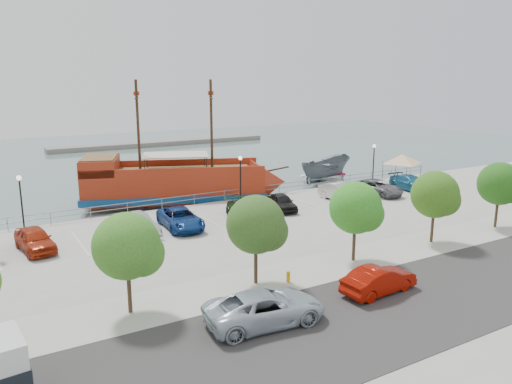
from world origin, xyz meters
TOP-DOWN VIEW (x-y plane):
  - ground at (0.00, 0.00)m, footprint 160.00×160.00m
  - street at (0.00, -16.00)m, footprint 100.00×8.00m
  - sidewalk at (0.00, -10.00)m, footprint 100.00×4.00m
  - seawall_railing at (0.00, 7.80)m, footprint 50.00×0.06m
  - far_shore at (10.00, 55.00)m, footprint 40.00×3.00m
  - pirate_ship at (-2.75, 11.83)m, footprint 20.04×11.93m
  - patrol_boat at (14.61, 12.77)m, footprint 7.93×4.20m
  - speedboat at (14.93, 12.86)m, footprint 5.44×7.24m
  - dock_west at (-13.61, 9.20)m, footprint 7.90×3.01m
  - dock_mid at (7.09, 9.20)m, footprint 6.86×2.12m
  - dock_east at (17.10, 9.20)m, footprint 7.25×2.13m
  - canopy_tent at (18.24, 4.67)m, footprint 5.72×5.72m
  - street_van at (-9.94, -14.19)m, footprint 5.90×3.16m
  - street_sedan at (-3.02, -14.32)m, footprint 4.48×1.85m
  - fire_hydrant at (-6.38, -10.80)m, footprint 0.23×0.23m
  - lamp_post_left at (-18.00, 6.50)m, footprint 0.36×0.36m
  - lamp_post_mid at (0.00, 6.50)m, footprint 0.36×0.36m
  - lamp_post_right at (16.00, 6.50)m, footprint 0.36×0.36m
  - tree_b at (-14.85, -10.07)m, footprint 3.30×3.20m
  - tree_c at (-7.85, -10.07)m, footprint 3.30×3.20m
  - tree_d at (-0.85, -10.07)m, footprint 3.30×3.20m
  - tree_e at (6.15, -10.07)m, footprint 3.30×3.20m
  - tree_f at (13.15, -10.07)m, footprint 3.30×3.20m
  - parked_car_a at (-17.80, 1.91)m, footprint 2.48×4.77m
  - parked_car_b at (-11.03, 1.93)m, footprint 2.51×4.91m
  - parked_car_c at (-7.66, 1.89)m, footprint 2.73×5.46m
  - parked_car_d at (-2.41, 1.27)m, footprint 2.76×5.29m
  - parked_car_e at (1.81, 2.44)m, footprint 2.47×4.38m
  - parked_car_f at (8.27, 2.35)m, footprint 1.78×4.96m
  - parked_car_g at (12.94, 2.63)m, footprint 3.16×5.56m
  - parked_car_h at (17.29, 2.30)m, footprint 2.38×5.24m

SIDE VIEW (x-z plane):
  - ground at x=0.00m, z-range -1.00..-1.00m
  - dock_mid at x=7.09m, z-range -1.00..-0.61m
  - dock_east at x=17.10m, z-range -1.00..-0.59m
  - dock_west at x=-13.61m, z-range -1.00..-0.56m
  - far_shore at x=10.00m, z-range -1.00..-0.20m
  - speedboat at x=14.93m, z-range -1.00..0.42m
  - street at x=0.00m, z-range -0.01..0.03m
  - sidewalk at x=0.00m, z-range -0.01..0.04m
  - fire_hydrant at x=-6.38m, z-range 0.03..0.70m
  - patrol_boat at x=14.61m, z-range -1.00..1.91m
  - seawall_railing at x=0.00m, z-range 0.03..1.03m
  - parked_car_e at x=1.81m, z-range 0.00..1.41m
  - street_sedan at x=-3.02m, z-range 0.00..1.44m
  - parked_car_g at x=12.94m, z-range 0.00..1.46m
  - parked_car_d at x=-2.41m, z-range 0.00..1.47m
  - parked_car_c at x=-7.66m, z-range 0.00..1.49m
  - parked_car_h at x=17.29m, z-range 0.00..1.49m
  - parked_car_b at x=-11.03m, z-range 0.00..1.54m
  - parked_car_a at x=-17.80m, z-range 0.00..1.55m
  - street_van at x=-9.94m, z-range 0.00..1.58m
  - parked_car_f at x=8.27m, z-range 0.00..1.63m
  - pirate_ship at x=-2.75m, z-range -5.15..7.32m
  - lamp_post_left at x=-18.00m, z-range 0.80..5.08m
  - lamp_post_mid at x=0.00m, z-range 0.80..5.08m
  - lamp_post_right at x=16.00m, z-range 0.80..5.08m
  - canopy_tent at x=18.24m, z-range 1.40..5.19m
  - tree_b at x=-14.85m, z-range 0.80..5.80m
  - tree_c at x=-7.85m, z-range 0.80..5.80m
  - tree_d at x=-0.85m, z-range 0.80..5.80m
  - tree_e at x=6.15m, z-range 0.80..5.80m
  - tree_f at x=13.15m, z-range 0.80..5.80m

